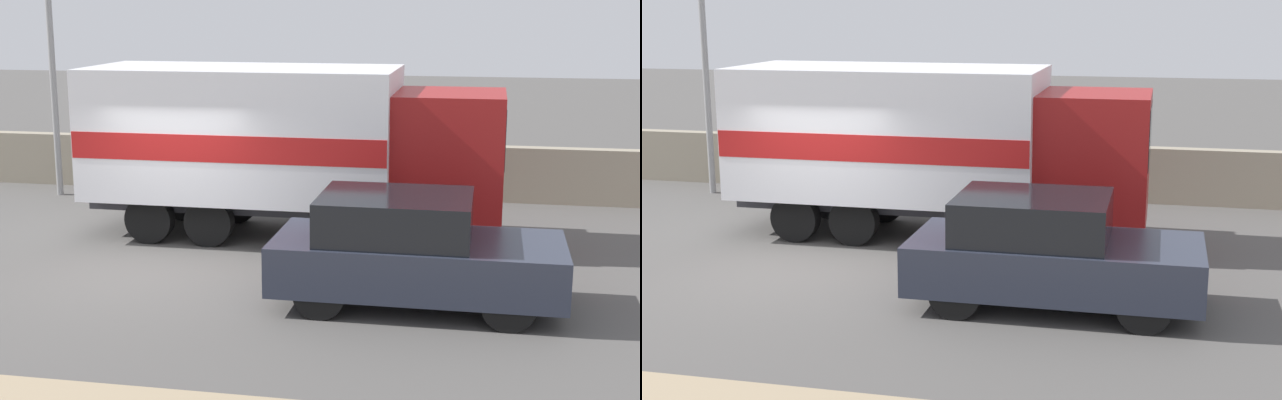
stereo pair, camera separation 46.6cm
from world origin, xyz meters
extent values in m
plane|color=#514F4C|center=(0.00, 0.00, 0.00)|extent=(80.00, 80.00, 0.00)
cube|color=gray|center=(0.00, 6.42, 0.59)|extent=(60.00, 0.35, 1.19)
cylinder|color=gray|center=(-4.14, 5.24, 3.33)|extent=(0.14, 0.14, 6.66)
cube|color=maroon|center=(4.56, 2.66, 1.54)|extent=(1.86, 2.12, 2.31)
cube|color=black|center=(5.47, 2.66, 2.00)|extent=(0.06, 1.80, 1.01)
cube|color=#2D2D33|center=(0.87, 2.66, 0.64)|extent=(5.51, 1.38, 0.25)
cube|color=white|center=(0.87, 2.66, 1.92)|extent=(5.51, 2.50, 2.31)
cube|color=red|center=(0.87, 2.66, 1.79)|extent=(5.49, 2.52, 0.46)
cylinder|color=black|center=(4.56, 3.55, 0.43)|extent=(0.86, 0.28, 0.86)
cylinder|color=black|center=(4.56, 1.77, 0.43)|extent=(0.86, 0.28, 0.86)
cylinder|color=black|center=(-0.64, 3.55, 0.43)|extent=(0.86, 0.28, 0.86)
cylinder|color=black|center=(-0.64, 1.77, 0.43)|extent=(0.86, 0.28, 0.86)
cylinder|color=black|center=(0.46, 3.55, 0.43)|extent=(0.86, 0.28, 0.86)
cylinder|color=black|center=(0.46, 1.77, 0.43)|extent=(0.86, 0.28, 0.86)
cube|color=#282D3D|center=(4.32, -0.73, 0.62)|extent=(4.04, 1.84, 0.70)
cube|color=black|center=(4.00, -0.73, 1.28)|extent=(2.10, 1.69, 0.61)
cylinder|color=black|center=(5.57, 0.07, 0.36)|extent=(0.72, 0.20, 0.72)
cylinder|color=black|center=(5.57, -1.53, 0.36)|extent=(0.72, 0.20, 0.72)
cylinder|color=black|center=(3.07, 0.07, 0.36)|extent=(0.72, 0.20, 0.72)
cylinder|color=black|center=(3.07, -1.53, 0.36)|extent=(0.72, 0.20, 0.72)
camera|label=1|loc=(5.24, -12.76, 4.18)|focal=50.00mm
camera|label=2|loc=(5.70, -12.66, 4.18)|focal=50.00mm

